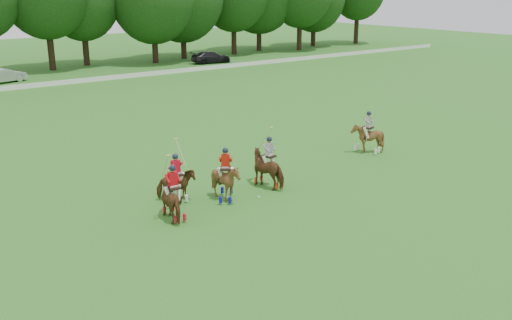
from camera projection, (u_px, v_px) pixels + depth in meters
ground at (289, 226)px, 22.42m from camera, size 180.00×180.00×0.00m
boundary_rail at (17, 87)px, 51.32m from camera, size 120.00×0.10×0.44m
car_mid at (4, 76)px, 54.66m from camera, size 4.49×2.56×1.40m
car_right at (211, 57)px, 68.25m from camera, size 5.02×2.56×1.40m
polo_red_a at (174, 200)px, 22.90m from camera, size 1.17×1.91×2.81m
polo_red_b at (176, 185)px, 24.84m from camera, size 1.46×1.27×2.68m
polo_red_c at (226, 181)px, 24.90m from camera, size 2.00×2.03×2.38m
polo_stripe_a at (269, 168)px, 26.57m from camera, size 1.38×2.19×2.95m
polo_stripe_b at (367, 138)px, 31.92m from camera, size 1.77×1.88×2.38m
polo_ball at (259, 197)px, 25.35m from camera, size 0.09×0.09×0.09m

